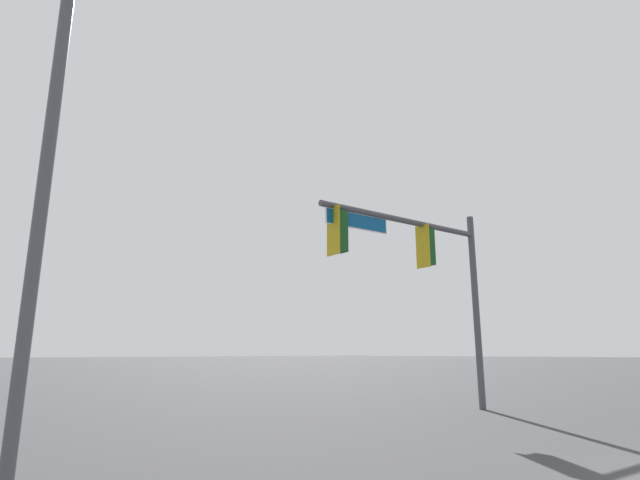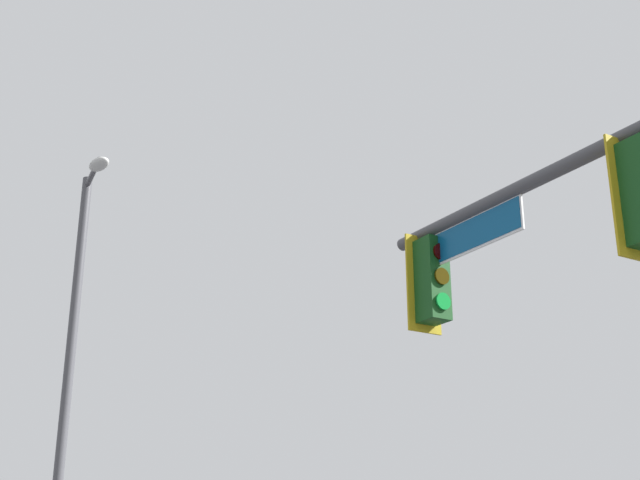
# 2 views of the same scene
# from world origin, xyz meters

# --- Properties ---
(signal_pole_near) EXTENTS (6.16, 1.09, 6.05)m
(signal_pole_near) POSITION_xyz_m (-3.30, -8.24, 4.39)
(signal_pole_near) COLOR #47474C
(signal_pole_near) RESTS_ON ground_plane
(street_lamp) EXTENTS (1.60, 0.57, 8.33)m
(street_lamp) POSITION_xyz_m (6.90, -6.95, 4.72)
(street_lamp) COLOR #4C4C51
(street_lamp) RESTS_ON ground_plane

